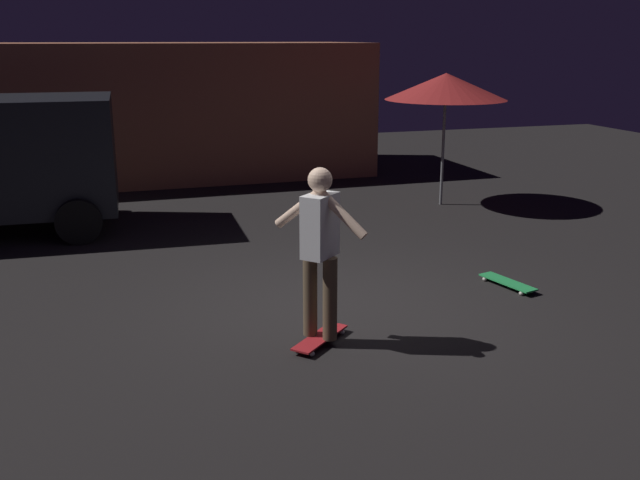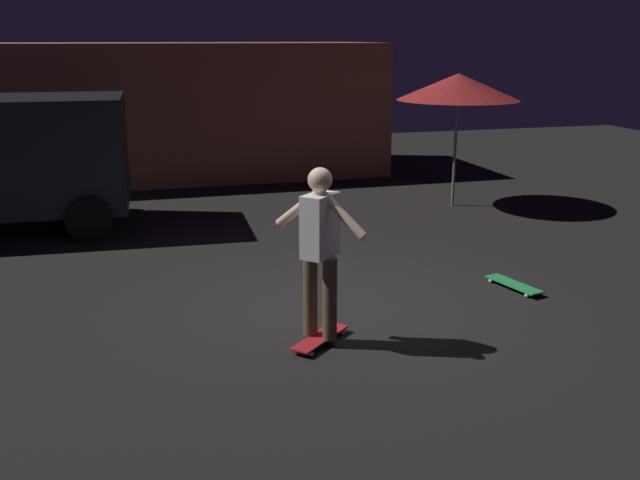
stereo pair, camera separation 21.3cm
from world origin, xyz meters
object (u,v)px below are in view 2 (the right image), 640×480
object	(u,v)px
patio_umbrella	(458,87)
skateboard_spare	(514,285)
skater	(320,241)
skateboard_ridden	(320,338)

from	to	relation	value
patio_umbrella	skateboard_spare	bearing A→B (deg)	-106.62
skater	skateboard_spare	bearing A→B (deg)	18.58
skateboard_spare	skater	bearing A→B (deg)	-161.42
patio_umbrella	skater	distance (m)	6.56
skateboard_ridden	skateboard_spare	xyz separation A→B (m)	(2.65, 0.89, 0.00)
skateboard_ridden	skater	size ratio (longest dim) A/B	0.43
patio_umbrella	skateboard_spare	distance (m)	4.89
skateboard_ridden	skater	distance (m)	0.98
patio_umbrella	skateboard_spare	xyz separation A→B (m)	(-1.27, -4.27, -2.02)
skateboard_spare	skateboard_ridden	bearing A→B (deg)	-161.42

